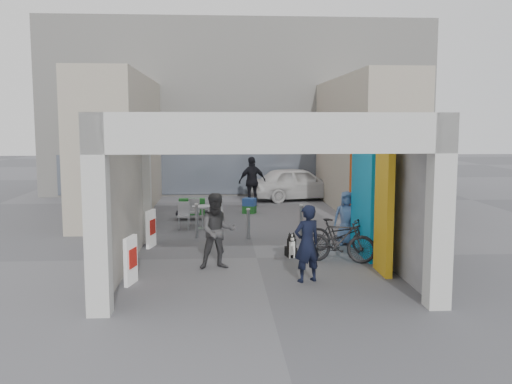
{
  "coord_description": "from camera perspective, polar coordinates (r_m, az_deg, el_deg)",
  "views": [
    {
      "loc": [
        -0.91,
        -13.76,
        3.33
      ],
      "look_at": [
        0.05,
        1.0,
        1.52
      ],
      "focal_mm": 40.0,
      "sensor_mm": 36.0,
      "label": 1
    }
  ],
  "objects": [
    {
      "name": "plaza_bldg_left",
      "position": [
        21.58,
        -13.33,
        4.58
      ],
      "size": [
        2.0,
        9.0,
        5.0
      ],
      "primitive_type": "cube",
      "color": "#A8A18B",
      "rests_on": "ground"
    },
    {
      "name": "man_crates",
      "position": [
        22.76,
        -0.38,
        1.07
      ],
      "size": [
        1.26,
        0.87,
        1.98
      ],
      "primitive_type": "imported",
      "rotation": [
        0.0,
        0.0,
        3.51
      ],
      "color": "black",
      "rests_on": "ground"
    },
    {
      "name": "advert_board_near",
      "position": [
        12.12,
        -12.4,
        -6.66
      ],
      "size": [
        0.21,
        0.55,
        1.0
      ],
      "rotation": [
        0.0,
        0.0,
        -0.25
      ],
      "color": "silver",
      "rests_on": "ground"
    },
    {
      "name": "white_van",
      "position": [
        24.6,
        4.21,
        0.86
      ],
      "size": [
        4.49,
        2.59,
        1.44
      ],
      "primitive_type": "imported",
      "rotation": [
        0.0,
        0.0,
        1.79
      ],
      "color": "silver",
      "rests_on": "ground"
    },
    {
      "name": "arcade_canopy",
      "position": [
        13.06,
        2.67,
        2.45
      ],
      "size": [
        6.4,
        6.45,
        6.4
      ],
      "color": "silver",
      "rests_on": "ground"
    },
    {
      "name": "cafe_set",
      "position": [
        18.34,
        -5.71,
        -2.56
      ],
      "size": [
        1.43,
        1.15,
        0.86
      ],
      "rotation": [
        0.0,
        0.0,
        -0.4
      ],
      "color": "#A8A9AE",
      "rests_on": "ground"
    },
    {
      "name": "plaza_bldg_right",
      "position": [
        21.96,
        10.59,
        4.69
      ],
      "size": [
        2.0,
        9.0,
        5.0
      ],
      "primitive_type": "cube",
      "color": "#A8A18B",
      "rests_on": "ground"
    },
    {
      "name": "man_with_dog",
      "position": [
        12.0,
        5.13,
        -5.14
      ],
      "size": [
        0.7,
        0.58,
        1.63
      ],
      "primitive_type": "imported",
      "rotation": [
        0.0,
        0.0,
        3.52
      ],
      "color": "black",
      "rests_on": "ground"
    },
    {
      "name": "far_building",
      "position": [
        27.78,
        -1.85,
        8.33
      ],
      "size": [
        18.0,
        4.08,
        8.0
      ],
      "color": "silver",
      "rests_on": "ground"
    },
    {
      "name": "bicycle_rear",
      "position": [
        13.77,
        8.28,
        -4.84
      ],
      "size": [
        1.83,
        1.0,
        1.06
      ],
      "primitive_type": "imported",
      "rotation": [
        0.0,
        0.0,
        1.27
      ],
      "color": "black",
      "rests_on": "ground"
    },
    {
      "name": "man_elderly",
      "position": [
        15.78,
        9.04,
        -2.58
      ],
      "size": [
        0.77,
        0.55,
        1.47
      ],
      "primitive_type": "imported",
      "rotation": [
        0.0,
        0.0,
        -0.12
      ],
      "color": "#5F80B8",
      "rests_on": "ground"
    },
    {
      "name": "advert_board_far",
      "position": [
        15.55,
        -10.45,
        -3.61
      ],
      "size": [
        0.21,
        0.55,
        1.0
      ],
      "rotation": [
        0.0,
        0.0,
        -0.25
      ],
      "color": "silver",
      "rests_on": "ground"
    },
    {
      "name": "produce_stand",
      "position": [
        19.8,
        -6.43,
        -1.93
      ],
      "size": [
        1.08,
        0.58,
        0.71
      ],
      "rotation": [
        0.0,
        0.0,
        -0.36
      ],
      "color": "black",
      "rests_on": "ground"
    },
    {
      "name": "ground",
      "position": [
        14.19,
        0.07,
        -6.6
      ],
      "size": [
        90.0,
        90.0,
        0.0
      ],
      "primitive_type": "plane",
      "color": "slate",
      "rests_on": "ground"
    },
    {
      "name": "man_back_turned",
      "position": [
        13.04,
        -3.87,
        -3.92
      ],
      "size": [
        0.93,
        0.77,
        1.74
      ],
      "primitive_type": "imported",
      "rotation": [
        0.0,
        0.0,
        0.15
      ],
      "color": "#414143",
      "rests_on": "ground"
    },
    {
      "name": "bicycle_front",
      "position": [
        14.8,
        8.52,
        -4.24
      ],
      "size": [
        1.88,
        1.37,
        0.94
      ],
      "primitive_type": "imported",
      "rotation": [
        0.0,
        0.0,
        1.1
      ],
      "color": "black",
      "rests_on": "ground"
    },
    {
      "name": "crate_stack",
      "position": [
        20.99,
        -0.67,
        -1.38
      ],
      "size": [
        0.54,
        0.48,
        0.56
      ],
      "rotation": [
        0.0,
        0.0,
        -0.35
      ],
      "color": "#1B5F1F",
      "rests_on": "ground"
    },
    {
      "name": "bollard_left",
      "position": [
        16.57,
        -5.97,
        -2.92
      ],
      "size": [
        0.09,
        0.09,
        0.99
      ],
      "primitive_type": "cylinder",
      "color": "gray",
      "rests_on": "ground"
    },
    {
      "name": "bollard_center",
      "position": [
        16.4,
        -0.78,
        -3.21
      ],
      "size": [
        0.09,
        0.09,
        0.86
      ],
      "primitive_type": "cylinder",
      "color": "gray",
      "rests_on": "ground"
    },
    {
      "name": "border_collie",
      "position": [
        14.23,
        3.55,
        -5.53
      ],
      "size": [
        0.24,
        0.46,
        0.64
      ],
      "rotation": [
        0.0,
        0.0,
        0.2
      ],
      "color": "black",
      "rests_on": "ground"
    },
    {
      "name": "bollard_right",
      "position": [
        16.58,
        4.54,
        -2.96
      ],
      "size": [
        0.09,
        0.09,
        0.95
      ],
      "primitive_type": "cylinder",
      "color": "gray",
      "rests_on": "ground"
    }
  ]
}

